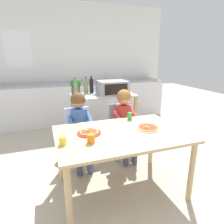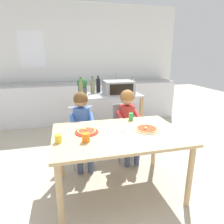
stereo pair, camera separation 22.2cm
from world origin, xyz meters
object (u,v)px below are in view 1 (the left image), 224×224
at_px(dining_table, 121,140).
at_px(toaster_oven, 112,87).
at_px(child_in_blue_striped_shirt, 80,122).
at_px(drinking_cup_orange, 91,138).
at_px(child_in_red_shirt, 125,116).
at_px(dining_chair_left, 79,132).
at_px(drinking_cup_green, 130,116).
at_px(potted_herb_plant, 76,86).
at_px(serving_spoon, 126,130).
at_px(pizza_plate_red_rimmed, 89,132).
at_px(bottle_slim_sauce, 86,87).
at_px(bottle_brown_beer, 125,86).
at_px(bottle_squat_spirits, 76,90).
at_px(dining_chair_right, 122,126).
at_px(kitchen_island_cart, 103,111).
at_px(pizza_plate_white, 148,128).
at_px(bottle_clear_vinegar, 91,86).
at_px(drinking_cup_yellow, 63,141).

bearing_deg(dining_table, toaster_oven, 74.50).
xyz_separation_m(child_in_blue_striped_shirt, drinking_cup_orange, (-0.03, -0.78, 0.09)).
xyz_separation_m(child_in_blue_striped_shirt, child_in_red_shirt, (0.66, 0.02, 0.01)).
distance_m(dining_chair_left, drinking_cup_green, 0.78).
xyz_separation_m(potted_herb_plant, dining_table, (0.24, -1.46, -0.39)).
bearing_deg(dining_chair_left, potted_herb_plant, 82.06).
bearing_deg(serving_spoon, drinking_cup_orange, -157.54).
xyz_separation_m(child_in_red_shirt, pizza_plate_red_rimmed, (-0.66, -0.57, 0.05)).
bearing_deg(bottle_slim_sauce, bottle_brown_beer, -1.70).
xyz_separation_m(bottle_brown_beer, dining_table, (-0.67, -1.45, -0.35)).
bearing_deg(dining_chair_left, bottle_slim_sauce, 68.94).
height_order(toaster_oven, bottle_squat_spirits, bottle_squat_spirits).
bearing_deg(bottle_squat_spirits, drinking_cup_green, -55.14).
distance_m(toaster_oven, bottle_slim_sauce, 0.46).
bearing_deg(drinking_cup_green, toaster_oven, 84.48).
bearing_deg(child_in_blue_striped_shirt, bottle_brown_beer, 38.92).
bearing_deg(dining_chair_right, drinking_cup_green, -98.30).
distance_m(kitchen_island_cart, drinking_cup_orange, 1.57).
xyz_separation_m(bottle_squat_spirits, dining_table, (0.29, -1.17, -0.38)).
relative_size(toaster_oven, pizza_plate_white, 1.76).
bearing_deg(child_in_red_shirt, potted_herb_plant, 125.21).
relative_size(bottle_clear_vinegar, child_in_blue_striped_shirt, 0.28).
distance_m(child_in_blue_striped_shirt, child_in_red_shirt, 0.66).
bearing_deg(child_in_red_shirt, child_in_blue_striped_shirt, -178.49).
relative_size(child_in_red_shirt, pizza_plate_red_rimmed, 4.06).
relative_size(bottle_brown_beer, dining_chair_right, 0.33).
distance_m(dining_chair_right, child_in_red_shirt, 0.24).
bearing_deg(bottle_clear_vinegar, drinking_cup_orange, -104.18).
relative_size(child_in_red_shirt, pizza_plate_white, 3.75).
relative_size(dining_table, drinking_cup_orange, 15.97).
xyz_separation_m(kitchen_island_cart, drinking_cup_orange, (-0.57, -1.45, 0.18)).
relative_size(potted_herb_plant, child_in_blue_striped_shirt, 0.26).
relative_size(bottle_slim_sauce, dining_chair_right, 0.36).
xyz_separation_m(bottle_clear_vinegar, dining_table, (-0.05, -1.54, -0.38)).
xyz_separation_m(toaster_oven, pizza_plate_red_rimmed, (-0.69, -1.20, -0.26)).
distance_m(kitchen_island_cart, drinking_cup_green, 0.97).
bearing_deg(drinking_cup_orange, bottle_brown_beer, 56.78).
distance_m(bottle_squat_spirits, serving_spoon, 1.21).
bearing_deg(bottle_clear_vinegar, child_in_red_shirt, -72.75).
relative_size(dining_chair_right, drinking_cup_orange, 9.24).
distance_m(bottle_brown_beer, child_in_red_shirt, 0.92).
relative_size(toaster_oven, bottle_brown_beer, 1.84).
xyz_separation_m(dining_chair_left, drinking_cup_green, (0.60, -0.39, 0.29)).
bearing_deg(bottle_slim_sauce, kitchen_island_cart, -31.19).
height_order(toaster_oven, drinking_cup_yellow, toaster_oven).
bearing_deg(toaster_oven, child_in_red_shirt, -92.73).
relative_size(child_in_blue_striped_shirt, drinking_cup_green, 10.87).
xyz_separation_m(bottle_slim_sauce, bottle_clear_vinegar, (0.11, 0.07, 0.01)).
xyz_separation_m(bottle_slim_sauce, dining_chair_left, (-0.28, -0.72, -0.52)).
bearing_deg(bottle_slim_sauce, dining_table, -87.69).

